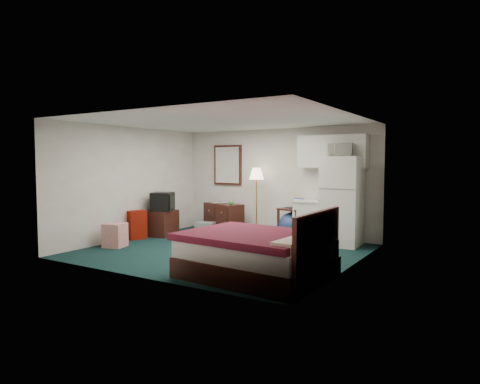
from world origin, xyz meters
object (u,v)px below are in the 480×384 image
Objects in this scene: desk at (294,223)px; fridge at (342,201)px; floor_lamp at (256,202)px; suitcase at (137,225)px; kitchen_counter at (314,222)px; dresser at (224,218)px; tv_stand at (161,223)px; bed at (256,255)px.

fridge is (1.15, -0.14, 0.57)m from desk.
suitcase is at bearing -136.93° from floor_lamp.
kitchen_counter is at bearing 47.18° from suitcase.
floor_lamp reaches higher than dresser.
tv_stand is at bearing -111.79° from dresser.
dresser is at bearing 40.24° from tv_stand.
fridge reaches higher than desk.
suitcase reaches higher than tv_stand.
bed is 3.16× the size of tv_stand.
floor_lamp is 2.29× the size of desk.
bed is at bearing -29.37° from dresser.
desk is at bearing 23.44° from dresser.
dresser is at bearing 75.64° from suitcase.
dresser is 1.63× the size of tv_stand.
suitcase is at bearing -111.30° from tv_stand.
floor_lamp reaches higher than kitchen_counter.
desk reaches higher than suitcase.
bed is at bearing -86.16° from kitchen_counter.
fridge is at bearing -3.99° from floor_lamp.
desk is 1.29m from fridge.
bed is 4.19m from tv_stand.
floor_lamp is 2.46× the size of tv_stand.
tv_stand is (-1.00, -1.13, -0.06)m from dresser.
desk reaches higher than bed.
desk is at bearing -0.27° from floor_lamp.
floor_lamp is 1.06m from desk.
dresser is 1.82m from desk.
dresser reaches higher than desk.
kitchen_counter is at bearing -0.36° from floor_lamp.
suitcase is at bearing 164.76° from bed.
desk reaches higher than tv_stand.
floor_lamp is at bearing 25.67° from tv_stand.
desk is 1.08× the size of suitcase.
floor_lamp reaches higher than bed.
suitcase is at bearing -103.27° from dresser.
dresser is 0.97m from floor_lamp.
bed is at bearing -60.58° from floor_lamp.
floor_lamp is at bearing -166.42° from desk.
kitchen_counter is at bearing 13.30° from desk.
kitchen_counter is 3.25m from bed.
floor_lamp is 0.78× the size of bed.
floor_lamp is 1.50m from kitchen_counter.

